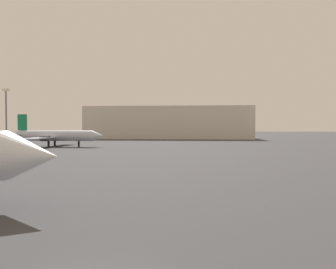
# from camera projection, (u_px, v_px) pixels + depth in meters

# --- Properties ---
(airplane_distant) EXTENTS (25.41, 22.36, 8.21)m
(airplane_distant) POSITION_uv_depth(u_px,v_px,m) (54.00, 136.00, 77.81)
(airplane_distant) COLOR #B2BCCC
(airplane_distant) RESTS_ON ground_plane
(light_mast_left) EXTENTS (2.40, 0.50, 17.18)m
(light_mast_left) POSITION_uv_depth(u_px,v_px,m) (6.00, 112.00, 98.73)
(light_mast_left) COLOR slate
(light_mast_left) RESTS_ON ground_plane
(terminal_building) EXTENTS (68.64, 23.60, 13.32)m
(terminal_building) POSITION_uv_depth(u_px,v_px,m) (169.00, 123.00, 133.67)
(terminal_building) COLOR beige
(terminal_building) RESTS_ON ground_plane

